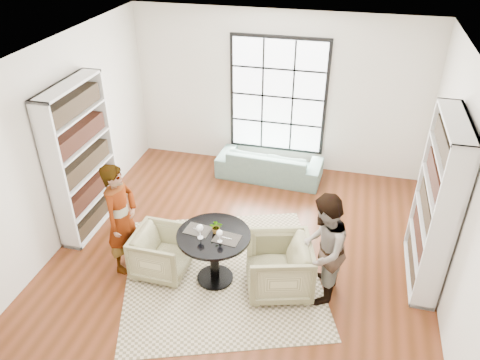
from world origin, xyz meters
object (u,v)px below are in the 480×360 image
(sofa, at_px, (269,164))
(armchair_right, at_px, (279,267))
(person_left, at_px, (121,218))
(wine_glass_left, at_px, (200,229))
(armchair_left, at_px, (162,252))
(flower_centerpiece, at_px, (216,227))
(wine_glass_right, at_px, (220,233))
(pedestal_table, at_px, (214,247))
(person_right, at_px, (323,250))

(sofa, xyz_separation_m, armchair_right, (0.67, -2.91, 0.10))
(person_left, height_order, wine_glass_left, person_left)
(sofa, xyz_separation_m, person_left, (-1.53, -2.96, 0.55))
(sofa, distance_m, person_left, 3.38)
(armchair_left, relative_size, flower_centerpiece, 3.91)
(flower_centerpiece, bearing_deg, wine_glass_left, -136.93)
(armchair_left, height_order, person_left, person_left)
(wine_glass_right, bearing_deg, sofa, 88.30)
(pedestal_table, height_order, armchair_left, pedestal_table)
(armchair_right, height_order, flower_centerpiece, flower_centerpiece)
(armchair_right, xyz_separation_m, wine_glass_right, (-0.77, -0.16, 0.54))
(sofa, distance_m, armchair_right, 2.99)
(sofa, bearing_deg, armchair_left, 75.05)
(person_right, height_order, wine_glass_right, person_right)
(person_right, bearing_deg, wine_glass_left, -78.06)
(person_right, xyz_separation_m, flower_centerpiece, (-1.41, 0.02, 0.09))
(armchair_left, relative_size, wine_glass_right, 4.03)
(sofa, height_order, flower_centerpiece, flower_centerpiece)
(person_left, relative_size, person_right, 1.05)
(armchair_right, relative_size, wine_glass_left, 4.06)
(wine_glass_left, relative_size, wine_glass_right, 1.14)
(armchair_left, height_order, wine_glass_left, wine_glass_left)
(armchair_right, height_order, person_left, person_left)
(pedestal_table, bearing_deg, armchair_left, -178.68)
(pedestal_table, relative_size, armchair_right, 1.16)
(wine_glass_right, height_order, flower_centerpiece, flower_centerpiece)
(armchair_left, xyz_separation_m, wine_glass_left, (0.62, -0.09, 0.60))
(person_left, height_order, flower_centerpiece, person_left)
(flower_centerpiece, bearing_deg, wine_glass_right, -61.74)
(wine_glass_right, distance_m, flower_centerpiece, 0.21)
(armchair_right, relative_size, person_left, 0.51)
(armchair_right, bearing_deg, pedestal_table, -103.58)
(wine_glass_left, bearing_deg, person_right, 5.14)
(wine_glass_left, bearing_deg, wine_glass_right, -3.04)
(person_right, xyz_separation_m, wine_glass_right, (-1.32, -0.16, 0.13))
(pedestal_table, xyz_separation_m, wine_glass_left, (-0.15, -0.11, 0.37))
(pedestal_table, height_order, wine_glass_left, wine_glass_left)
(flower_centerpiece, bearing_deg, person_right, -0.84)
(armchair_right, distance_m, person_left, 2.25)
(pedestal_table, bearing_deg, sofa, 85.87)
(sofa, bearing_deg, person_left, 66.04)
(person_left, xyz_separation_m, person_right, (2.76, 0.05, -0.04))
(armchair_left, xyz_separation_m, person_left, (-0.55, 0.00, 0.50))
(pedestal_table, height_order, flower_centerpiece, flower_centerpiece)
(sofa, xyz_separation_m, wine_glass_right, (-0.09, -3.07, 0.64))
(sofa, xyz_separation_m, flower_centerpiece, (-0.19, -2.89, 0.60))
(person_right, distance_m, wine_glass_left, 1.60)
(armchair_left, xyz_separation_m, flower_centerpiece, (0.79, 0.07, 0.55))
(armchair_right, height_order, wine_glass_left, wine_glass_left)
(pedestal_table, bearing_deg, armchair_right, 2.10)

